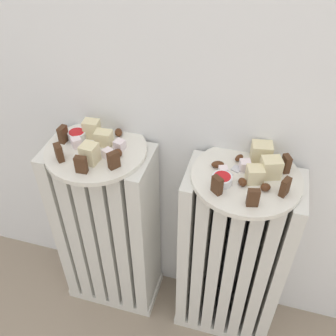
% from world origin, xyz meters
% --- Properties ---
extents(radiator_left, '(0.29, 0.16, 0.60)m').
position_xyz_m(radiator_left, '(-0.19, 0.28, 0.30)').
color(radiator_left, silver).
rests_on(radiator_left, ground_plane).
extents(radiator_right, '(0.29, 0.16, 0.60)m').
position_xyz_m(radiator_right, '(0.19, 0.28, 0.30)').
color(radiator_right, silver).
rests_on(radiator_right, ground_plane).
extents(plate_left, '(0.25, 0.25, 0.01)m').
position_xyz_m(plate_left, '(-0.19, 0.28, 0.61)').
color(plate_left, silver).
rests_on(plate_left, radiator_left).
extents(plate_right, '(0.25, 0.25, 0.01)m').
position_xyz_m(plate_right, '(0.19, 0.28, 0.61)').
color(plate_right, silver).
rests_on(plate_right, radiator_right).
extents(dark_cake_slice_left_0, '(0.02, 0.03, 0.04)m').
position_xyz_m(dark_cake_slice_left_0, '(-0.28, 0.29, 0.64)').
color(dark_cake_slice_left_0, '#472B19').
rests_on(dark_cake_slice_left_0, plate_left).
extents(dark_cake_slice_left_1, '(0.03, 0.03, 0.04)m').
position_xyz_m(dark_cake_slice_left_1, '(-0.25, 0.22, 0.64)').
color(dark_cake_slice_left_1, '#472B19').
rests_on(dark_cake_slice_left_1, plate_left).
extents(dark_cake_slice_left_2, '(0.03, 0.02, 0.04)m').
position_xyz_m(dark_cake_slice_left_2, '(-0.18, 0.19, 0.64)').
color(dark_cake_slice_left_2, '#472B19').
rests_on(dark_cake_slice_left_2, plate_left).
extents(dark_cake_slice_left_3, '(0.03, 0.03, 0.04)m').
position_xyz_m(dark_cake_slice_left_3, '(-0.12, 0.23, 0.64)').
color(dark_cake_slice_left_3, '#472B19').
rests_on(dark_cake_slice_left_3, plate_left).
extents(marble_cake_slice_left_0, '(0.04, 0.04, 0.05)m').
position_xyz_m(marble_cake_slice_left_0, '(-0.18, 0.23, 0.64)').
color(marble_cake_slice_left_0, beige).
rests_on(marble_cake_slice_left_0, plate_left).
extents(marble_cake_slice_left_1, '(0.04, 0.03, 0.04)m').
position_xyz_m(marble_cake_slice_left_1, '(-0.17, 0.30, 0.63)').
color(marble_cake_slice_left_1, beige).
rests_on(marble_cake_slice_left_1, plate_left).
extents(marble_cake_slice_left_2, '(0.04, 0.03, 0.05)m').
position_xyz_m(marble_cake_slice_left_2, '(-0.21, 0.33, 0.64)').
color(marble_cake_slice_left_2, beige).
rests_on(marble_cake_slice_left_2, plate_left).
extents(turkish_delight_left_0, '(0.03, 0.03, 0.02)m').
position_xyz_m(turkish_delight_left_0, '(-0.14, 0.26, 0.63)').
color(turkish_delight_left_0, white).
rests_on(turkish_delight_left_0, plate_left).
extents(turkish_delight_left_1, '(0.03, 0.03, 0.02)m').
position_xyz_m(turkish_delight_left_1, '(-0.19, 0.26, 0.63)').
color(turkish_delight_left_1, white).
rests_on(turkish_delight_left_1, plate_left).
extents(turkish_delight_left_2, '(0.03, 0.03, 0.02)m').
position_xyz_m(turkish_delight_left_2, '(-0.13, 0.30, 0.63)').
color(turkish_delight_left_2, white).
rests_on(turkish_delight_left_2, plate_left).
extents(turkish_delight_left_3, '(0.03, 0.03, 0.02)m').
position_xyz_m(turkish_delight_left_3, '(-0.24, 0.28, 0.63)').
color(turkish_delight_left_3, white).
rests_on(turkish_delight_left_3, plate_left).
extents(medjool_date_left_0, '(0.03, 0.03, 0.02)m').
position_xyz_m(medjool_date_left_0, '(-0.12, 0.27, 0.62)').
color(medjool_date_left_0, '#4C2814').
rests_on(medjool_date_left_0, plate_left).
extents(medjool_date_left_1, '(0.03, 0.04, 0.02)m').
position_xyz_m(medjool_date_left_1, '(-0.15, 0.35, 0.62)').
color(medjool_date_left_1, '#4C2814').
rests_on(medjool_date_left_1, plate_left).
extents(jam_bowl_left, '(0.05, 0.05, 0.02)m').
position_xyz_m(jam_bowl_left, '(-0.25, 0.30, 0.63)').
color(jam_bowl_left, white).
rests_on(jam_bowl_left, plate_left).
extents(dark_cake_slice_right_0, '(0.03, 0.03, 0.04)m').
position_xyz_m(dark_cake_slice_right_0, '(0.13, 0.21, 0.64)').
color(dark_cake_slice_right_0, '#472B19').
rests_on(dark_cake_slice_right_0, plate_right).
extents(dark_cake_slice_right_1, '(0.03, 0.02, 0.04)m').
position_xyz_m(dark_cake_slice_right_1, '(0.21, 0.19, 0.64)').
color(dark_cake_slice_right_1, '#472B19').
rests_on(dark_cake_slice_right_1, plate_right).
extents(dark_cake_slice_right_2, '(0.02, 0.03, 0.04)m').
position_xyz_m(dark_cake_slice_right_2, '(0.27, 0.24, 0.64)').
color(dark_cake_slice_right_2, '#472B19').
rests_on(dark_cake_slice_right_2, plate_right).
extents(dark_cake_slice_right_3, '(0.02, 0.03, 0.04)m').
position_xyz_m(dark_cake_slice_right_3, '(0.27, 0.32, 0.64)').
color(dark_cake_slice_right_3, '#472B19').
rests_on(dark_cake_slice_right_3, plate_right).
extents(marble_cake_slice_right_0, '(0.05, 0.05, 0.05)m').
position_xyz_m(marble_cake_slice_right_0, '(0.21, 0.34, 0.64)').
color(marble_cake_slice_right_0, beige).
rests_on(marble_cake_slice_right_0, plate_right).
extents(marble_cake_slice_right_1, '(0.05, 0.05, 0.05)m').
position_xyz_m(marble_cake_slice_right_1, '(0.24, 0.29, 0.64)').
color(marble_cake_slice_right_1, beige).
rests_on(marble_cake_slice_right_1, plate_right).
extents(marble_cake_slice_right_2, '(0.04, 0.04, 0.04)m').
position_xyz_m(marble_cake_slice_right_2, '(0.20, 0.27, 0.63)').
color(marble_cake_slice_right_2, beige).
rests_on(marble_cake_slice_right_2, plate_right).
extents(turkish_delight_right_0, '(0.03, 0.03, 0.02)m').
position_xyz_m(turkish_delight_right_0, '(0.18, 0.30, 0.63)').
color(turkish_delight_right_0, white).
rests_on(turkish_delight_right_0, plate_right).
extents(turkish_delight_right_1, '(0.03, 0.03, 0.02)m').
position_xyz_m(turkish_delight_right_1, '(0.13, 0.27, 0.63)').
color(turkish_delight_right_1, white).
rests_on(turkish_delight_right_1, plate_right).
extents(medjool_date_right_0, '(0.03, 0.03, 0.02)m').
position_xyz_m(medjool_date_right_0, '(0.16, 0.33, 0.62)').
color(medjool_date_right_0, '#4C2814').
rests_on(medjool_date_right_0, plate_right).
extents(medjool_date_right_1, '(0.03, 0.03, 0.02)m').
position_xyz_m(medjool_date_right_1, '(0.23, 0.24, 0.62)').
color(medjool_date_right_1, '#4C2814').
rests_on(medjool_date_right_1, plate_right).
extents(medjool_date_right_2, '(0.03, 0.03, 0.02)m').
position_xyz_m(medjool_date_right_2, '(0.12, 0.29, 0.62)').
color(medjool_date_right_2, '#4C2814').
rests_on(medjool_date_right_2, plate_right).
extents(medjool_date_right_3, '(0.03, 0.03, 0.02)m').
position_xyz_m(medjool_date_right_3, '(0.18, 0.25, 0.62)').
color(medjool_date_right_3, '#4C2814').
rests_on(medjool_date_right_3, plate_right).
extents(jam_bowl_right, '(0.05, 0.05, 0.02)m').
position_xyz_m(jam_bowl_right, '(0.14, 0.24, 0.63)').
color(jam_bowl_right, white).
rests_on(jam_bowl_right, plate_right).
extents(fork, '(0.05, 0.10, 0.00)m').
position_xyz_m(fork, '(0.15, 0.27, 0.62)').
color(fork, silver).
rests_on(fork, plate_right).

